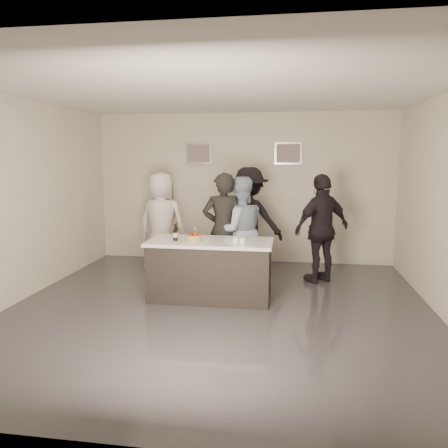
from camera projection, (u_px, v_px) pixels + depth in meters
The scene contains 18 objects.
floor at pixel (219, 310), 6.17m from camera, with size 6.00×6.00×0.00m, color #3D3D42.
ceiling at pixel (218, 90), 5.70m from camera, with size 6.00×6.00×0.00m, color white.
wall_back at pixel (243, 188), 8.86m from camera, with size 6.00×0.04×3.00m, color beige.
wall_front at pixel (146, 251), 3.01m from camera, with size 6.00×0.04×3.00m, color beige.
wall_left at pixel (17, 201), 6.39m from camera, with size 0.04×6.00×3.00m, color beige.
picture_left at pixel (199, 153), 8.86m from camera, with size 0.54×0.04×0.44m, color #B2B2B7.
picture_right at pixel (288, 153), 8.59m from camera, with size 0.54×0.04×0.44m, color #B2B2B7.
bar_counter at pixel (210, 270), 6.60m from camera, with size 1.86×0.86×0.90m, color white.
cake at pixel (194, 239), 6.46m from camera, with size 0.23×0.23×0.08m, color orange.
beer_bottle_a at pixel (176, 230), 6.66m from camera, with size 0.07×0.07×0.26m, color black.
beer_bottle_b at pixel (175, 232), 6.49m from camera, with size 0.07×0.07×0.26m, color black.
tumbler_cluster at pixel (239, 240), 6.38m from camera, with size 0.19×0.19×0.08m, color orange.
candles at pixel (190, 243), 6.28m from camera, with size 0.24×0.08×0.01m, color pink.
person_main_black at pixel (223, 230), 7.21m from camera, with size 0.69×0.45×1.89m, color black.
person_main_blue at pixel (240, 231), 7.31m from camera, with size 0.88×0.69×1.81m, color #96ABC5.
person_guest_left at pixel (162, 222), 8.11m from camera, with size 0.91×0.59×1.86m, color white.
person_guest_right at pixel (322, 229), 7.41m from camera, with size 1.09×0.45×1.86m, color black.
person_guest_back at pixel (249, 220), 8.11m from camera, with size 1.26×0.72×1.95m, color black.
Camera 1 is at (0.98, -5.82, 2.15)m, focal length 35.00 mm.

